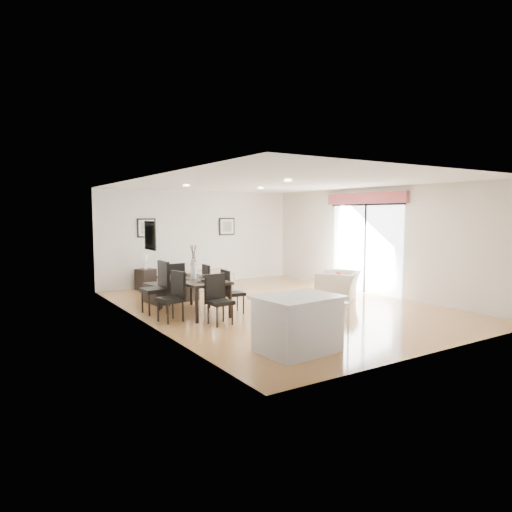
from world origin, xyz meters
TOP-DOWN VIEW (x-y plane):
  - ground at (0.00, 0.00)m, footprint 8.00×8.00m
  - wall_back at (0.00, 4.00)m, footprint 6.00×0.04m
  - wall_front at (0.00, -4.00)m, footprint 6.00×0.04m
  - wall_left at (-3.00, 0.00)m, footprint 0.04×8.00m
  - wall_right at (3.00, 0.00)m, footprint 0.04×8.00m
  - ceiling at (0.00, 0.00)m, footprint 6.00×8.00m
  - sofa at (-0.60, 2.91)m, footprint 2.07×1.08m
  - armchair at (1.61, -0.18)m, footprint 1.38×1.35m
  - courtyard_plant_a at (5.56, -0.23)m, footprint 0.77×0.70m
  - courtyard_plant_b at (5.70, 1.74)m, footprint 0.36×0.36m
  - dining_table at (-1.87, 0.35)m, footprint 0.96×1.77m
  - dining_chair_wnear at (-2.48, -0.06)m, footprint 0.50×0.50m
  - dining_chair_wfar at (-2.47, 0.78)m, footprint 0.50×0.50m
  - dining_chair_enear at (-1.27, -0.07)m, footprint 0.45×0.45m
  - dining_chair_efar at (-1.27, 0.79)m, footprint 0.47×0.47m
  - dining_chair_head at (-1.88, -0.71)m, footprint 0.43×0.43m
  - dining_chair_foot at (-1.87, 1.41)m, footprint 0.46×0.46m
  - vase at (-1.87, 0.35)m, footprint 0.90×1.38m
  - coffee_table at (-1.77, 1.82)m, footprint 1.21×0.83m
  - side_table at (-1.75, 3.69)m, footprint 0.54×0.54m
  - table_lamp at (-1.75, 3.69)m, footprint 0.21×0.21m
  - cushion at (1.51, -0.28)m, footprint 0.28×0.26m
  - kitchen_island at (-1.69, -2.88)m, footprint 1.27×1.02m
  - bar_stool at (-0.86, -2.88)m, footprint 0.30×0.30m
  - framed_print_back_left at (-1.60, 3.97)m, footprint 0.52×0.04m
  - framed_print_back_right at (0.90, 3.97)m, footprint 0.52×0.04m
  - framed_print_left_wall at (-2.97, -0.20)m, footprint 0.04×0.52m
  - sliding_door at (2.96, 0.30)m, footprint 0.12×2.70m
  - courtyard at (6.16, 0.87)m, footprint 6.00×6.00m

SIDE VIEW (x-z plane):
  - ground at x=0.00m, z-range 0.00..0.00m
  - coffee_table at x=-1.77m, z-range 0.00..0.45m
  - side_table at x=-1.75m, z-range 0.00..0.56m
  - sofa at x=-0.60m, z-range 0.00..0.58m
  - courtyard_plant_b at x=5.70m, z-range 0.00..0.65m
  - armchair at x=1.61m, z-range 0.00..0.68m
  - courtyard_plant_a at x=5.56m, z-range 0.00..0.74m
  - kitchen_island at x=-1.69m, z-range 0.01..0.84m
  - dining_chair_enear at x=-1.27m, z-range 0.05..0.95m
  - dining_chair_head at x=-1.88m, z-range 0.05..0.98m
  - dining_chair_efar at x=-1.27m, z-range 0.05..0.98m
  - dining_chair_foot at x=-1.87m, z-range 0.05..0.99m
  - dining_chair_wnear at x=-2.48m, z-range 0.06..1.01m
  - cushion at x=1.51m, z-range 0.39..0.68m
  - bar_stool at x=-0.86m, z-range 0.24..0.89m
  - dining_chair_wfar at x=-2.47m, z-range 0.06..1.13m
  - dining_table at x=-1.87m, z-range 0.28..1.00m
  - table_lamp at x=-1.75m, z-range 0.62..1.02m
  - courtyard at x=6.16m, z-range -0.08..1.92m
  - vase at x=-1.87m, z-range 0.65..1.35m
  - wall_back at x=0.00m, z-range 0.00..2.70m
  - wall_front at x=0.00m, z-range 0.00..2.70m
  - wall_left at x=-3.00m, z-range 0.00..2.70m
  - wall_right at x=3.00m, z-range 0.00..2.70m
  - framed_print_back_left at x=-1.60m, z-range 1.39..1.91m
  - framed_print_back_right at x=0.90m, z-range 1.39..1.91m
  - framed_print_left_wall at x=-2.97m, z-range 1.39..1.91m
  - sliding_door at x=2.96m, z-range 0.38..2.95m
  - ceiling at x=0.00m, z-range 2.69..2.71m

